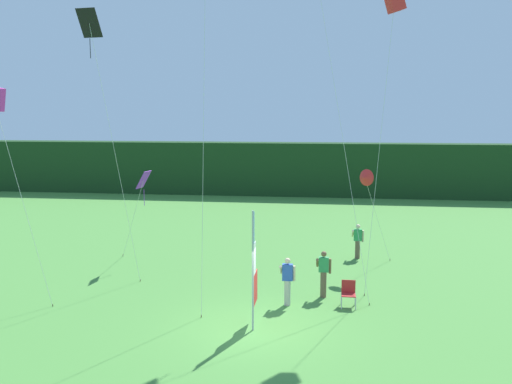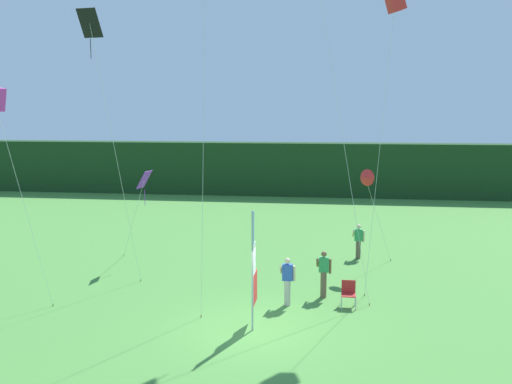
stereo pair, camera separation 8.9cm
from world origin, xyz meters
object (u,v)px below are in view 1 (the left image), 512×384
at_px(kite_red_box_1, 394,2).
at_px(kite_purple_diamond_6, 143,183).
at_px(kite_red_delta_0, 365,178).
at_px(person_mid_field, 358,240).
at_px(banner_flag, 254,271).
at_px(kite_black_diamond_3, 92,36).
at_px(person_near_banner, 324,273).
at_px(person_far_left, 287,280).
at_px(folding_chair, 348,292).

relative_size(kite_red_box_1, kite_purple_diamond_6, 2.68).
bearing_deg(kite_red_box_1, kite_red_delta_0, 106.74).
height_order(person_mid_field, kite_red_delta_0, kite_red_delta_0).
bearing_deg(person_mid_field, banner_flag, -112.36).
bearing_deg(kite_black_diamond_3, kite_red_box_1, 8.67).
bearing_deg(kite_red_box_1, person_near_banner, -146.29).
xyz_separation_m(person_far_left, folding_chair, (2.11, 0.19, -0.39)).
xyz_separation_m(banner_flag, person_near_banner, (2.12, 3.13, -0.88)).
xyz_separation_m(person_far_left, kite_red_delta_0, (2.88, 4.97, 3.04)).
xyz_separation_m(folding_chair, kite_red_delta_0, (0.77, 4.78, 3.43)).
bearing_deg(person_mid_field, person_near_banner, -104.83).
height_order(person_near_banner, folding_chair, person_near_banner).
xyz_separation_m(banner_flag, kite_purple_diamond_6, (-5.85, 6.81, 1.82)).
bearing_deg(person_far_left, person_mid_field, 67.80).
distance_m(banner_flag, kite_black_diamond_3, 10.33).
xyz_separation_m(person_near_banner, person_far_left, (-1.23, -1.02, -0.01)).
xyz_separation_m(folding_chair, kite_purple_diamond_6, (-8.85, 4.52, 3.10)).
relative_size(person_mid_field, kite_black_diamond_3, 0.15).
xyz_separation_m(kite_red_delta_0, kite_purple_diamond_6, (-9.61, -0.25, -0.33)).
relative_size(person_far_left, kite_black_diamond_3, 0.16).
bearing_deg(kite_red_box_1, folding_chair, -121.58).
bearing_deg(person_far_left, kite_red_delta_0, 59.92).
distance_m(banner_flag, folding_chair, 3.98).
bearing_deg(kite_red_box_1, person_mid_field, 101.69).
height_order(kite_red_delta_0, kite_black_diamond_3, kite_black_diamond_3).
bearing_deg(person_far_left, person_near_banner, 39.72).
bearing_deg(kite_black_diamond_3, kite_purple_diamond_6, 83.20).
xyz_separation_m(person_mid_field, kite_purple_diamond_6, (-9.48, -2.00, 2.77)).
xyz_separation_m(banner_flag, folding_chair, (2.99, 2.29, -1.29)).
xyz_separation_m(person_near_banner, kite_red_delta_0, (1.64, 3.94, 3.03)).
bearing_deg(banner_flag, person_near_banner, 55.86).
xyz_separation_m(kite_red_box_1, kite_purple_diamond_6, (-10.33, 2.12, -6.99)).
bearing_deg(kite_purple_diamond_6, kite_red_delta_0, 1.52).
bearing_deg(folding_chair, banner_flag, -142.59).
bearing_deg(person_near_banner, kite_black_diamond_3, -179.51).
bearing_deg(kite_red_box_1, kite_purple_diamond_6, 168.43).
distance_m(person_near_banner, kite_red_box_1, 10.10).
bearing_deg(person_mid_field, person_far_left, -112.20).
bearing_deg(banner_flag, kite_black_diamond_3, 154.14).
relative_size(person_near_banner, kite_red_delta_0, 0.40).
height_order(person_near_banner, kite_black_diamond_3, kite_black_diamond_3).
relative_size(person_mid_field, person_far_left, 0.94).
bearing_deg(banner_flag, person_mid_field, 67.64).
bearing_deg(kite_red_delta_0, banner_flag, -118.03).
bearing_deg(kite_black_diamond_3, banner_flag, -25.86).
relative_size(banner_flag, person_mid_field, 2.35).
bearing_deg(kite_black_diamond_3, person_far_left, -7.54).
xyz_separation_m(banner_flag, kite_black_diamond_3, (-6.30, 3.05, 7.60)).
height_order(banner_flag, person_far_left, banner_flag).
xyz_separation_m(person_mid_field, kite_red_delta_0, (0.14, -1.74, 3.09)).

